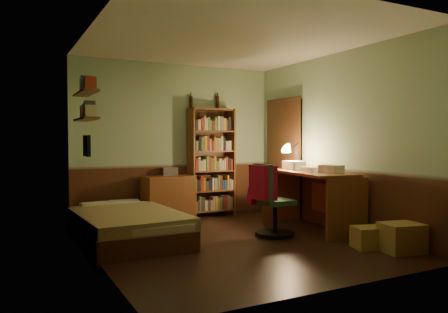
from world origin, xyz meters
name	(u,v)px	position (x,y,z in m)	size (l,w,h in m)	color
floor	(233,242)	(0.00, 0.00, -0.01)	(3.50, 4.00, 0.02)	black
ceiling	(233,39)	(0.00, 0.00, 2.61)	(3.50, 4.00, 0.02)	silver
wall_back	(177,141)	(0.00, 2.01, 1.30)	(3.50, 0.02, 2.60)	#94B48C
wall_left	(92,142)	(-1.76, 0.00, 1.30)	(0.02, 4.00, 2.60)	#94B48C
wall_right	(338,141)	(1.76, 0.00, 1.30)	(0.02, 4.00, 2.60)	#94B48C
wall_front	(342,143)	(0.00, -2.01, 1.30)	(3.50, 0.02, 2.60)	#94B48C
doorway	(284,158)	(1.72, 1.30, 1.00)	(0.06, 0.90, 2.00)	black
door_trim	(283,158)	(1.69, 1.30, 1.00)	(0.02, 0.98, 2.08)	#3B2311
bed	(125,214)	(-1.19, 0.82, 0.33)	(1.17, 2.19, 0.65)	#626D39
dresser	(168,198)	(-0.24, 1.77, 0.37)	(0.83, 0.41, 0.73)	brown
mini_stereo	(170,171)	(-0.17, 1.89, 0.80)	(0.24, 0.18, 0.13)	#B2B2B7
bookshelf	(211,163)	(0.58, 1.85, 0.93)	(0.80, 0.25, 1.86)	brown
bottle_left	(191,102)	(0.24, 1.96, 1.97)	(0.06, 0.06, 0.21)	black
bottle_right	(217,103)	(0.75, 1.96, 1.98)	(0.06, 0.06, 0.23)	black
desk	(310,200)	(1.40, 0.19, 0.43)	(0.67, 1.61, 0.86)	brown
paper_stack	(294,165)	(1.42, 0.61, 0.93)	(0.24, 0.33, 0.13)	silver
desk_lamp	(296,151)	(1.52, 0.70, 1.15)	(0.18, 0.18, 0.58)	black
office_chair	(275,205)	(0.68, 0.04, 0.43)	(0.43, 0.38, 0.87)	#2B5332
red_jacket	(283,157)	(0.69, -0.14, 1.10)	(0.21, 0.39, 0.46)	#AE1030
wall_shelf_lower	(86,119)	(-1.64, 1.10, 1.60)	(0.20, 0.90, 0.03)	brown
wall_shelf_upper	(86,93)	(-1.64, 1.10, 1.95)	(0.20, 0.90, 0.03)	brown
framed_picture	(87,146)	(-1.72, 0.60, 1.25)	(0.04, 0.32, 0.26)	black
cardboard_box_a	(402,238)	(1.52, -1.37, 0.17)	(0.46, 0.37, 0.34)	olive
cardboard_box_b	(369,238)	(1.32, -1.06, 0.13)	(0.37, 0.31, 0.26)	olive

